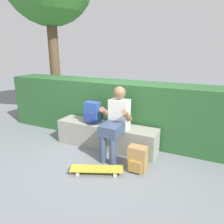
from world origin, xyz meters
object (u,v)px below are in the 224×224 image
bench_main (106,136)px  person_skater (116,120)px  backpack_on_bench (92,113)px  backpack_on_ground (137,159)px  skateboard_near_person (97,169)px

bench_main → person_skater: person_skater is taller
backpack_on_bench → backpack_on_ground: size_ratio=1.00×
person_skater → backpack_on_ground: size_ratio=3.05×
backpack_on_bench → backpack_on_ground: 1.30m
backpack_on_bench → bench_main: bearing=1.8°
skateboard_near_person → backpack_on_ground: backpack_on_ground is taller
skateboard_near_person → backpack_on_ground: (0.53, 0.35, 0.12)m
skateboard_near_person → backpack_on_bench: (-0.57, 0.86, 0.59)m
skateboard_near_person → backpack_on_ground: 0.64m
bench_main → backpack_on_ground: 0.95m
person_skater → backpack_on_bench: 0.63m
bench_main → skateboard_near_person: 0.92m
person_skater → bench_main: bearing=144.4°
skateboard_near_person → backpack_on_bench: 1.19m
backpack_on_bench → backpack_on_ground: bearing=-24.6°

